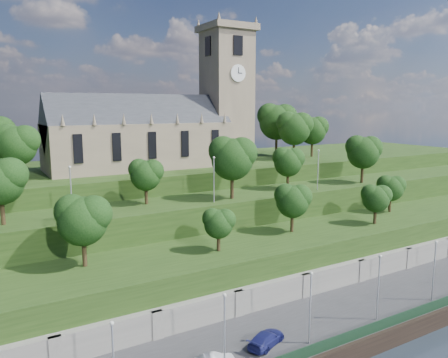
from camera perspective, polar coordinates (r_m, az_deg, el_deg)
promenade at (r=52.30m, az=10.06°, el=-19.09°), size 160.00×12.00×2.00m
quay_wall at (r=48.45m, az=15.04°, el=-21.63°), size 160.00×0.50×2.20m
fence at (r=48.09m, az=14.54°, el=-19.80°), size 160.00×0.10×1.20m
retaining_wall at (r=55.79m, az=5.99°, el=-15.36°), size 160.00×2.10×5.00m
embankment_lower at (r=59.76m, az=2.53°, el=-12.02°), size 160.00×12.00×8.00m
embankment_upper at (r=68.08m, az=-2.53°, el=-7.53°), size 160.00×10.00×12.00m
hilltop at (r=86.26m, az=-9.07°, el=-2.97°), size 160.00×32.00×15.00m
church at (r=80.92m, az=-7.78°, el=6.99°), size 38.60×12.35×27.60m
trees_lower at (r=57.21m, az=1.62°, el=-3.84°), size 67.36×8.84×8.28m
trees_upper at (r=66.89m, az=1.46°, el=2.47°), size 65.55×8.39×9.53m
trees_hilltop at (r=82.14m, az=-4.57°, el=6.60°), size 73.17×16.72×11.64m
lamp_posts_promenade at (r=46.33m, az=11.20°, el=-15.52°), size 60.36×0.36×7.67m
lamp_posts_upper at (r=63.26m, az=-1.33°, el=0.46°), size 40.36×0.36×6.79m
car_right at (r=47.08m, az=5.53°, el=-20.04°), size 5.32×3.79×1.43m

